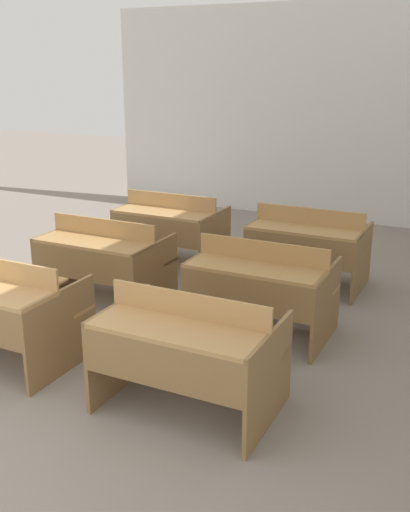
% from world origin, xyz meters
% --- Properties ---
extents(wall_back, '(6.18, 0.06, 3.10)m').
position_xyz_m(wall_back, '(0.00, 7.28, 1.55)').
color(wall_back, silver).
rests_on(wall_back, ground_plane).
extents(bench_front_right, '(1.15, 0.80, 0.83)m').
position_xyz_m(bench_front_right, '(1.05, 1.66, 0.45)').
color(bench_front_right, olive).
rests_on(bench_front_right, ground_plane).
extents(bench_second_left, '(1.15, 0.80, 0.83)m').
position_xyz_m(bench_second_left, '(-0.58, 3.02, 0.45)').
color(bench_second_left, olive).
rests_on(bench_second_left, ground_plane).
extents(bench_second_right, '(1.15, 0.80, 0.83)m').
position_xyz_m(bench_second_right, '(1.06, 2.99, 0.45)').
color(bench_second_right, olive).
rests_on(bench_second_right, ground_plane).
extents(bench_third_left, '(1.15, 0.80, 0.83)m').
position_xyz_m(bench_third_left, '(-0.59, 4.34, 0.45)').
color(bench_third_left, olive).
rests_on(bench_third_left, ground_plane).
extents(bench_third_right, '(1.15, 0.80, 0.83)m').
position_xyz_m(bench_third_right, '(1.06, 4.33, 0.45)').
color(bench_third_right, olive).
rests_on(bench_third_right, ground_plane).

